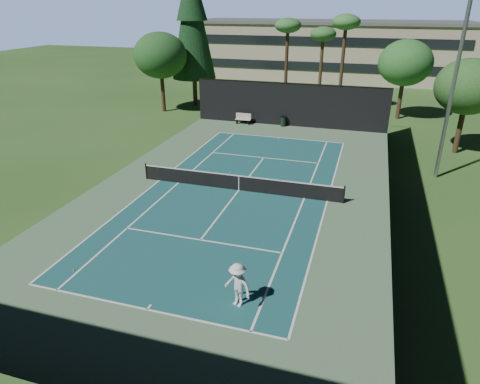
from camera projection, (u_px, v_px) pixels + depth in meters
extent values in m
plane|color=#2D5720|center=(239.00, 190.00, 26.74)|extent=(160.00, 160.00, 0.00)
cube|color=#527653|center=(239.00, 190.00, 26.74)|extent=(18.00, 32.00, 0.01)
cube|color=#1A5354|center=(239.00, 190.00, 26.73)|extent=(10.97, 23.77, 0.01)
cube|color=white|center=(147.00, 310.00, 16.35)|extent=(10.97, 0.10, 0.01)
cube|color=white|center=(279.00, 138.00, 37.11)|extent=(10.97, 0.10, 0.01)
cube|color=white|center=(201.00, 240.00, 21.14)|extent=(8.23, 0.10, 0.01)
cube|color=white|center=(264.00, 158.00, 32.32)|extent=(8.23, 0.10, 0.01)
cube|color=white|center=(159.00, 180.00, 28.20)|extent=(0.10, 23.77, 0.01)
cube|color=white|center=(327.00, 201.00, 25.26)|extent=(0.10, 23.77, 0.01)
cube|color=white|center=(178.00, 183.00, 27.83)|extent=(0.10, 23.77, 0.01)
cube|color=white|center=(304.00, 198.00, 25.63)|extent=(0.10, 23.77, 0.01)
cube|color=white|center=(239.00, 190.00, 26.73)|extent=(0.10, 12.80, 0.01)
cube|color=white|center=(149.00, 307.00, 16.48)|extent=(0.10, 0.30, 0.01)
cube|color=white|center=(279.00, 138.00, 36.98)|extent=(0.10, 0.30, 0.01)
cylinder|color=black|center=(146.00, 171.00, 28.23)|extent=(0.10, 0.10, 1.10)
cylinder|color=black|center=(344.00, 195.00, 24.80)|extent=(0.10, 0.10, 1.10)
cube|color=black|center=(239.00, 183.00, 26.53)|extent=(12.80, 0.02, 0.92)
cube|color=white|center=(239.00, 176.00, 26.34)|extent=(12.80, 0.04, 0.07)
cube|color=white|center=(239.00, 183.00, 26.53)|extent=(0.05, 0.03, 0.92)
cube|color=black|center=(289.00, 105.00, 39.90)|extent=(18.00, 0.04, 4.00)
cube|color=black|center=(70.00, 345.00, 11.95)|extent=(18.00, 0.04, 4.00)
cube|color=black|center=(395.00, 177.00, 23.52)|extent=(0.04, 32.00, 4.00)
cube|color=black|center=(109.00, 147.00, 28.33)|extent=(0.04, 32.00, 4.00)
cube|color=black|center=(290.00, 83.00, 39.09)|extent=(18.00, 0.06, 0.06)
imported|color=white|center=(238.00, 285.00, 16.25)|extent=(1.38, 1.10, 1.86)
sphere|color=#C6D430|center=(74.00, 270.00, 18.74)|extent=(0.08, 0.08, 0.08)
sphere|color=#BFE133|center=(230.00, 172.00, 29.47)|extent=(0.07, 0.07, 0.07)
sphere|color=#B1CA2D|center=(267.00, 179.00, 28.38)|extent=(0.07, 0.07, 0.07)
sphere|color=#C8E433|center=(184.00, 161.00, 31.65)|extent=(0.06, 0.06, 0.06)
cube|color=beige|center=(243.00, 120.00, 41.10)|extent=(1.50, 0.45, 0.05)
cube|color=beige|center=(244.00, 116.00, 41.15)|extent=(1.50, 0.06, 0.55)
cube|color=black|center=(237.00, 121.00, 41.36)|extent=(0.06, 0.40, 0.42)
cube|color=black|center=(249.00, 122.00, 41.04)|extent=(0.06, 0.40, 0.42)
cylinder|color=black|center=(283.00, 122.00, 40.40)|extent=(0.52, 0.52, 0.90)
cylinder|color=black|center=(284.00, 117.00, 40.21)|extent=(0.56, 0.56, 0.05)
cylinder|color=#4E3821|center=(195.00, 89.00, 48.43)|extent=(0.50, 0.50, 3.60)
cone|color=black|center=(192.00, 20.00, 45.51)|extent=(4.80, 4.80, 12.00)
cylinder|color=#43291C|center=(286.00, 67.00, 46.50)|extent=(0.36, 0.36, 8.55)
ellipsoid|color=#31692F|center=(288.00, 25.00, 44.76)|extent=(2.80, 2.80, 1.54)
cylinder|color=#47341E|center=(321.00, 71.00, 47.49)|extent=(0.36, 0.36, 7.65)
ellipsoid|color=#30632C|center=(323.00, 34.00, 45.94)|extent=(2.80, 2.80, 1.54)
cylinder|color=#45301D|center=(342.00, 69.00, 43.93)|extent=(0.36, 0.36, 9.00)
ellipsoid|color=#357032|center=(346.00, 22.00, 42.10)|extent=(2.80, 2.80, 1.54)
cylinder|color=#48311F|center=(400.00, 101.00, 42.57)|extent=(0.40, 0.40, 3.52)
ellipsoid|color=#276427|center=(405.00, 63.00, 41.07)|extent=(5.12, 5.12, 4.35)
cylinder|color=#45331D|center=(459.00, 132.00, 32.80)|extent=(0.40, 0.40, 3.30)
ellipsoid|color=#295922|center=(469.00, 87.00, 31.40)|extent=(4.80, 4.80, 4.08)
cylinder|color=#4C2F20|center=(163.00, 94.00, 45.45)|extent=(0.40, 0.40, 3.74)
ellipsoid|color=#1F511F|center=(160.00, 55.00, 43.86)|extent=(5.44, 5.44, 4.62)
cube|color=#BDAC93|center=(327.00, 51.00, 65.30)|extent=(40.00, 12.00, 8.00)
cube|color=#59595B|center=(330.00, 22.00, 63.63)|extent=(40.50, 12.50, 0.40)
cube|color=black|center=(322.00, 67.00, 60.66)|extent=(38.00, 0.15, 1.20)
cube|color=black|center=(324.00, 41.00, 59.28)|extent=(38.00, 0.15, 1.20)
cylinder|color=gray|center=(453.00, 87.00, 26.33)|extent=(0.24, 0.24, 12.00)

